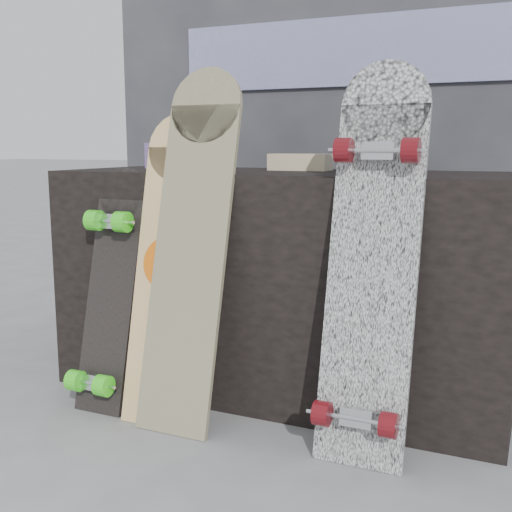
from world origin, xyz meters
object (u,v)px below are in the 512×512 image
at_px(longboard_celtic, 192,235).
at_px(skateboard_dark, 109,287).
at_px(longboard_cascadia, 373,254).
at_px(longboard_geisha, 168,259).
at_px(vendor_table, 284,282).

height_order(longboard_celtic, skateboard_dark, longboard_celtic).
distance_m(longboard_celtic, skateboard_dark, 0.37).
bearing_deg(longboard_celtic, longboard_cascadia, -0.46).
bearing_deg(longboard_geisha, vendor_table, 54.32).
height_order(longboard_geisha, longboard_celtic, longboard_celtic).
bearing_deg(longboard_geisha, longboard_cascadia, 0.42).
distance_m(longboard_geisha, longboard_celtic, 0.12).
relative_size(longboard_celtic, skateboard_dark, 1.40).
height_order(longboard_geisha, longboard_cascadia, longboard_cascadia).
distance_m(longboard_cascadia, skateboard_dark, 0.91).
bearing_deg(vendor_table, longboard_geisha, -125.68).
height_order(vendor_table, skateboard_dark, skateboard_dark).
xyz_separation_m(vendor_table, longboard_celtic, (-0.18, -0.35, 0.21)).
xyz_separation_m(longboard_geisha, skateboard_dark, (-0.22, -0.02, -0.11)).
height_order(vendor_table, longboard_celtic, longboard_celtic).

